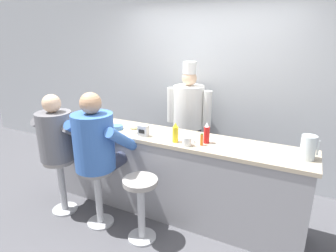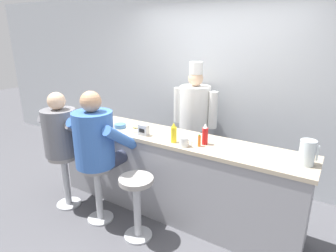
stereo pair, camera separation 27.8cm
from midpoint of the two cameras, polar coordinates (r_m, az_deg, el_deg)
ground_plane at (r=3.41m, az=0.22°, el=-18.97°), size 20.00×20.00×0.00m
wall_back at (r=4.14m, az=11.40°, el=7.81°), size 10.00×0.06×2.70m
diner_counter at (r=3.36m, az=2.79°, el=-9.83°), size 3.05×0.56×0.97m
ketchup_bottle_red at (r=2.92m, az=10.26°, el=-1.76°), size 0.06×0.06×0.22m
mustard_bottle_yellow at (r=2.94m, az=3.89°, el=-1.51°), size 0.06×0.06×0.22m
hot_sauce_bottle_orange at (r=2.87m, az=9.15°, el=-3.01°), size 0.03×0.03×0.13m
water_pitcher_clear at (r=2.77m, az=29.09°, el=-4.80°), size 0.15×0.13×0.23m
breakfast_plate at (r=3.37m, az=-4.15°, el=-0.51°), size 0.24×0.24×0.05m
cereal_bowl at (r=3.45m, az=-7.45°, el=0.01°), size 0.14×0.14×0.05m
coffee_mug_white at (r=2.86m, az=6.19°, el=-3.25°), size 0.14×0.09×0.09m
napkin_dispenser_chrome at (r=3.16m, az=-2.49°, el=-0.83°), size 0.12×0.07×0.12m
diner_seated_grey at (r=3.50m, az=-18.44°, el=-1.98°), size 0.59×0.58×1.45m
diner_seated_blue at (r=3.10m, az=-11.81°, el=-3.31°), size 0.65×0.64×1.52m
empty_stool_round at (r=2.96m, az=-3.62°, el=-14.48°), size 0.35×0.35×0.69m
cook_in_whites_near at (r=4.01m, az=7.39°, el=1.74°), size 0.67×0.43×1.72m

